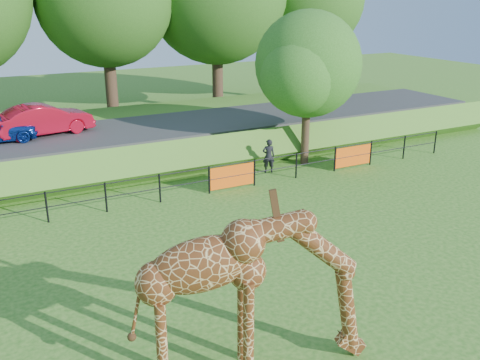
{
  "coord_description": "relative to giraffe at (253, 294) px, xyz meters",
  "views": [
    {
      "loc": [
        -5.93,
        -9.78,
        7.34
      ],
      "look_at": [
        1.14,
        3.77,
        2.0
      ],
      "focal_mm": 40.0,
      "sensor_mm": 36.0,
      "label": 1
    }
  ],
  "objects": [
    {
      "name": "tree_east",
      "position": [
        9.04,
        11.35,
        2.55
      ],
      "size": [
        5.4,
        4.71,
        6.76
      ],
      "color": "#321F16",
      "rests_on": "ground"
    },
    {
      "name": "road",
      "position": [
        1.44,
        15.72,
        -0.37
      ],
      "size": [
        40.0,
        5.0,
        0.12
      ],
      "primitive_type": "cube",
      "color": "#2B2B2E",
      "rests_on": "embankment"
    },
    {
      "name": "ground",
      "position": [
        1.44,
        1.72,
        -1.73
      ],
      "size": [
        90.0,
        90.0,
        0.0
      ],
      "primitive_type": "plane",
      "color": "#276318",
      "rests_on": "ground"
    },
    {
      "name": "car_red",
      "position": [
        -1.48,
        16.37,
        0.37
      ],
      "size": [
        4.36,
        2.21,
        1.37
      ],
      "primitive_type": "imported",
      "rotation": [
        0.0,
        0.0,
        1.76
      ],
      "color": "red",
      "rests_on": "road"
    },
    {
      "name": "perimeter_fence",
      "position": [
        1.44,
        9.72,
        -1.18
      ],
      "size": [
        28.07,
        0.1,
        1.1
      ],
      "primitive_type": null,
      "color": "black",
      "rests_on": "ground"
    },
    {
      "name": "visitor",
      "position": [
        6.79,
        10.91,
        -0.99
      ],
      "size": [
        0.63,
        0.52,
        1.48
      ],
      "primitive_type": "imported",
      "rotation": [
        0.0,
        0.0,
        2.79
      ],
      "color": "black",
      "rests_on": "ground"
    },
    {
      "name": "giraffe",
      "position": [
        0.0,
        0.0,
        0.0
      ],
      "size": [
        4.9,
        2.28,
        3.47
      ],
      "primitive_type": null,
      "rotation": [
        0.0,
        0.0,
        -0.3
      ],
      "color": "#552A11",
      "rests_on": "ground"
    },
    {
      "name": "embankment",
      "position": [
        1.44,
        17.22,
        -1.08
      ],
      "size": [
        40.0,
        9.0,
        1.3
      ],
      "primitive_type": "cube",
      "color": "#276318",
      "rests_on": "ground"
    }
  ]
}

